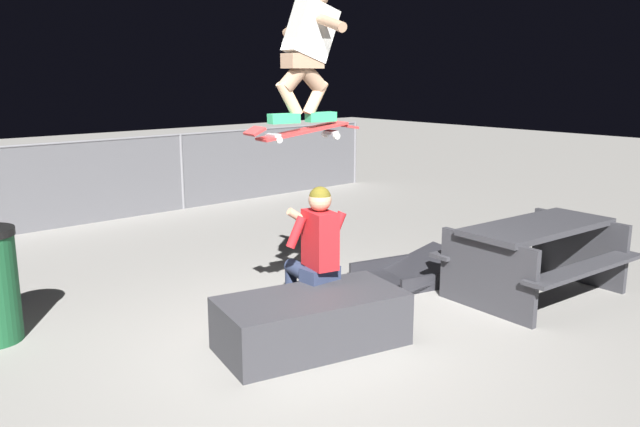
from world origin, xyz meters
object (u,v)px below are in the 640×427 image
object	(u,v)px
ledge_box_main	(312,321)
skater_airborne	(308,47)
picnic_table_back	(536,248)
skateboard	(303,131)
person_sitting_on_ledge	(314,249)
kicker_ramp	(414,275)

from	to	relation	value
ledge_box_main	skater_airborne	distance (m)	2.26
ledge_box_main	picnic_table_back	world-z (taller)	picnic_table_back
skateboard	skater_airborne	world-z (taller)	skater_airborne
person_sitting_on_ledge	skateboard	bearing A→B (deg)	-176.05
ledge_box_main	person_sitting_on_ledge	distance (m)	0.69
ledge_box_main	skater_airborne	size ratio (longest dim) A/B	1.36
skater_airborne	person_sitting_on_ledge	bearing A→B (deg)	12.94
kicker_ramp	picnic_table_back	size ratio (longest dim) A/B	0.72
person_sitting_on_ledge	skateboard	distance (m)	1.06
skater_airborne	picnic_table_back	size ratio (longest dim) A/B	0.62
person_sitting_on_ledge	skateboard	xyz separation A→B (m)	(-0.13, -0.01, 1.05)
person_sitting_on_ledge	skateboard	size ratio (longest dim) A/B	1.23
ledge_box_main	picnic_table_back	bearing A→B (deg)	-11.99
ledge_box_main	skater_airborne	xyz separation A→B (m)	(0.26, 0.34, 2.21)
skateboard	picnic_table_back	xyz separation A→B (m)	(2.33, -0.89, -1.25)
skater_airborne	kicker_ramp	xyz separation A→B (m)	(1.72, 0.24, -2.37)
picnic_table_back	ledge_box_main	bearing A→B (deg)	168.01
ledge_box_main	person_sitting_on_ledge	world-z (taller)	person_sitting_on_ledge
kicker_ramp	ledge_box_main	bearing A→B (deg)	-163.66
ledge_box_main	skateboard	size ratio (longest dim) A/B	1.47
person_sitting_on_ledge	picnic_table_back	xyz separation A→B (m)	(2.19, -0.90, -0.20)
ledge_box_main	kicker_ramp	xyz separation A→B (m)	(1.99, 0.58, -0.16)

